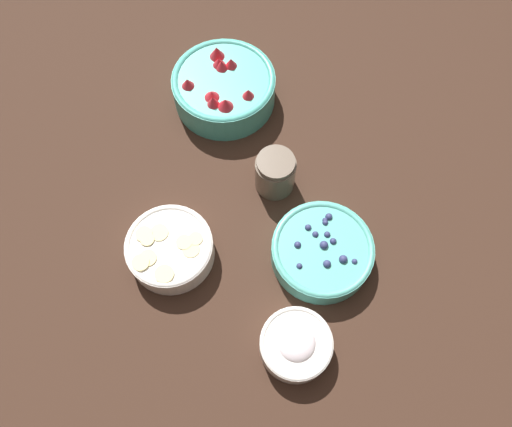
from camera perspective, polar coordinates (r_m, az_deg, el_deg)
ground_plane at (r=0.96m, az=-1.59°, el=1.08°), size 4.00×4.00×0.00m
bowl_strawberries at (r=1.05m, az=-3.70°, el=14.27°), size 0.21×0.21×0.09m
bowl_blueberries at (r=0.90m, az=7.56°, el=-4.27°), size 0.18×0.18×0.06m
bowl_bananas at (r=0.90m, az=-9.81°, el=-3.97°), size 0.16×0.16×0.05m
bowl_cream at (r=0.85m, az=4.58°, el=-14.69°), size 0.12×0.12×0.06m
jar_chocolate at (r=0.94m, az=2.15°, el=4.65°), size 0.08×0.08×0.09m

